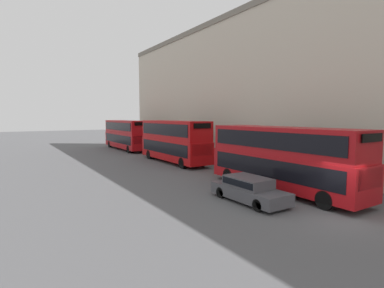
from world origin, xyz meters
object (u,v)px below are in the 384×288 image
object	(u,v)px
bus_second_in_queue	(174,140)
bus_third_in_queue	(126,134)
car_dark_sedan	(249,189)
pedestrian	(175,149)
bus_leading	(282,156)

from	to	relation	value
bus_second_in_queue	bus_third_in_queue	xyz separation A→B (m)	(-0.00, 14.19, -0.07)
bus_third_in_queue	car_dark_sedan	xyz separation A→B (m)	(-3.40, -29.00, -1.56)
car_dark_sedan	pedestrian	distance (m)	19.86
bus_second_in_queue	bus_third_in_queue	size ratio (longest dim) A/B	0.92
bus_second_in_queue	car_dark_sedan	xyz separation A→B (m)	(-3.40, -14.80, -1.63)
bus_leading	pedestrian	xyz separation A→B (m)	(2.47, 18.29, -1.42)
bus_second_in_queue	car_dark_sedan	bearing A→B (deg)	-102.93
bus_leading	bus_third_in_queue	world-z (taller)	bus_third_in_queue
bus_leading	bus_third_in_queue	distance (m)	28.32
bus_third_in_queue	car_dark_sedan	world-z (taller)	bus_third_in_queue
bus_leading	bus_third_in_queue	size ratio (longest dim) A/B	0.95
bus_leading	pedestrian	bearing A→B (deg)	82.32
bus_third_in_queue	car_dark_sedan	size ratio (longest dim) A/B	2.43
bus_second_in_queue	car_dark_sedan	distance (m)	15.28
bus_second_in_queue	car_dark_sedan	size ratio (longest dim) A/B	2.23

